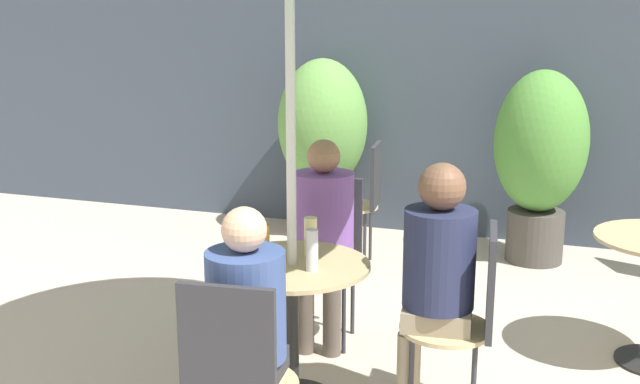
% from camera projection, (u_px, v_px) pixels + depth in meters
% --- Properties ---
extents(storefront_wall, '(10.00, 0.06, 3.00)m').
position_uv_depth(storefront_wall, '(439.00, 56.00, 6.11)').
color(storefront_wall, '#3D4756').
rests_on(storefront_wall, ground_plane).
extents(cafe_table_near, '(0.73, 0.73, 0.70)m').
position_uv_depth(cafe_table_near, '(292.00, 299.00, 3.50)').
color(cafe_table_near, black).
rests_on(cafe_table_near, ground_plane).
extents(bistro_chair_0, '(0.42, 0.43, 0.92)m').
position_uv_depth(bistro_chair_0, '(235.00, 373.00, 2.72)').
color(bistro_chair_0, tan).
rests_on(bistro_chair_0, ground_plane).
extents(bistro_chair_1, '(0.43, 0.42, 0.92)m').
position_uv_depth(bistro_chair_1, '(469.00, 309.00, 3.32)').
color(bistro_chair_1, tan).
rests_on(bistro_chair_1, ground_plane).
extents(bistro_chair_2, '(0.42, 0.43, 0.92)m').
position_uv_depth(bistro_chair_2, '(329.00, 244.00, 4.26)').
color(bistro_chair_2, tan).
rests_on(bistro_chair_2, ground_plane).
extents(bistro_chair_4, '(0.43, 0.42, 0.92)m').
position_uv_depth(bistro_chair_4, '(363.00, 194.00, 5.48)').
color(bistro_chair_4, tan).
rests_on(bistro_chair_4, ground_plane).
extents(seated_person_0, '(0.30, 0.32, 1.14)m').
position_uv_depth(seated_person_0, '(248.00, 322.00, 2.84)').
color(seated_person_0, '#2D2D33').
rests_on(seated_person_0, ground_plane).
extents(seated_person_1, '(0.34, 0.32, 1.21)m').
position_uv_depth(seated_person_1, '(436.00, 269.00, 3.31)').
color(seated_person_1, gray).
rests_on(seated_person_1, ground_plane).
extents(seated_person_2, '(0.33, 0.35, 1.18)m').
position_uv_depth(seated_person_2, '(323.00, 226.00, 4.08)').
color(seated_person_2, brown).
rests_on(seated_person_2, ground_plane).
extents(beer_glass_0, '(0.07, 0.07, 0.19)m').
position_uv_depth(beer_glass_0, '(262.00, 245.00, 3.41)').
color(beer_glass_0, '#B28433').
rests_on(beer_glass_0, cafe_table_near).
extents(beer_glass_1, '(0.06, 0.06, 0.19)m').
position_uv_depth(beer_glass_1, '(312.00, 250.00, 3.34)').
color(beer_glass_1, silver).
rests_on(beer_glass_1, cafe_table_near).
extents(beer_glass_2, '(0.06, 0.06, 0.19)m').
position_uv_depth(beer_glass_2, '(311.00, 237.00, 3.54)').
color(beer_glass_2, beige).
rests_on(beer_glass_2, cafe_table_near).
extents(potted_plant_0, '(0.74, 0.74, 1.49)m').
position_uv_depth(potted_plant_0, '(323.00, 136.00, 6.21)').
color(potted_plant_0, '#93664C').
rests_on(potted_plant_0, ground_plane).
extents(potted_plant_1, '(0.68, 0.68, 1.44)m').
position_uv_depth(potted_plant_1, '(540.00, 154.00, 5.52)').
color(potted_plant_1, '#47423D').
rests_on(potted_plant_1, ground_plane).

